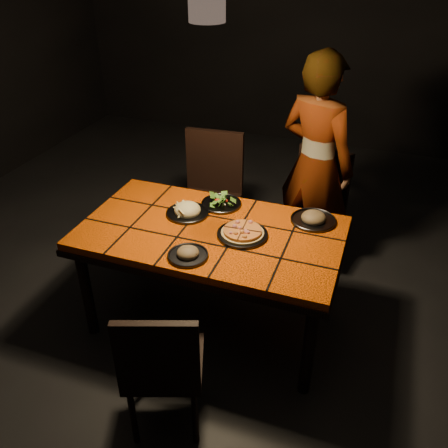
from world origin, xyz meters
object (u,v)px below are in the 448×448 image
(chair_far_left, at_px, (211,188))
(diner, at_px, (316,165))
(dining_table, at_px, (211,240))
(plate_pizza, at_px, (242,233))
(chair_near, at_px, (162,365))
(chair_far_right, at_px, (316,201))
(plate_pasta, at_px, (187,211))

(chair_far_left, distance_m, diner, 0.83)
(dining_table, distance_m, chair_far_left, 0.88)
(dining_table, bearing_deg, plate_pizza, 0.25)
(chair_far_left, height_order, diner, diner)
(chair_far_left, bearing_deg, chair_near, -81.67)
(chair_far_right, distance_m, plate_pizza, 1.03)
(chair_near, relative_size, plate_pizza, 2.79)
(dining_table, xyz_separation_m, chair_near, (0.08, -0.87, -0.17))
(diner, distance_m, plate_pizza, 1.00)
(dining_table, height_order, plate_pizza, plate_pizza)
(chair_far_left, relative_size, diner, 0.61)
(chair_far_right, relative_size, plate_pizza, 3.01)
(chair_far_left, xyz_separation_m, plate_pizza, (0.52, -0.81, 0.18))
(dining_table, xyz_separation_m, chair_far_right, (0.49, 0.96, -0.14))
(plate_pizza, distance_m, plate_pasta, 0.43)
(chair_near, xyz_separation_m, chair_far_left, (-0.39, 1.68, 0.09))
(dining_table, bearing_deg, diner, 64.49)
(chair_near, distance_m, diner, 1.91)
(chair_near, bearing_deg, plate_pasta, -93.62)
(dining_table, height_order, diner, diner)
(chair_far_right, xyz_separation_m, diner, (-0.03, 0.00, 0.30))
(diner, relative_size, plate_pasta, 6.03)
(plate_pizza, relative_size, plate_pasta, 1.12)
(chair_near, xyz_separation_m, plate_pasta, (-0.28, 0.99, 0.28))
(diner, height_order, plate_pizza, diner)
(dining_table, height_order, plate_pasta, plate_pasta)
(dining_table, xyz_separation_m, plate_pasta, (-0.21, 0.12, 0.10))
(chair_near, bearing_deg, chair_far_left, -96.52)
(chair_far_left, relative_size, plate_pasta, 3.67)
(chair_near, distance_m, plate_pizza, 0.92)
(chair_near, xyz_separation_m, plate_pizza, (0.13, 0.87, 0.27))
(dining_table, distance_m, chair_far_right, 1.09)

